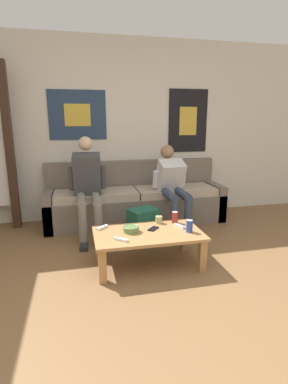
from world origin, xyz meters
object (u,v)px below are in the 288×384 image
person_seated_teen (172,184)px  drink_can_red (175,217)px  person_seated_adult (88,184)px  pillar_candle (159,220)px  game_controller_far_center (102,227)px  coffee_table (148,238)px  game_controller_near_right (179,226)px  backpack (144,225)px  game_controller_near_left (121,239)px  cell_phone (153,229)px  drink_can_blue (189,226)px  ceramic_bowl (131,229)px  couch (135,201)px

person_seated_teen → drink_can_red: 0.85m
person_seated_adult → pillar_candle: bearing=-46.5°
person_seated_adult → pillar_candle: 1.07m
drink_can_red → game_controller_far_center: bearing=-179.8°
person_seated_teen → drink_can_red: (-0.23, -0.80, -0.19)m
coffee_table → game_controller_near_right: bearing=10.9°
backpack → game_controller_near_left: 0.89m
cell_phone → drink_can_blue: bearing=-24.7°
person_seated_adult → ceramic_bowl: bearing=-68.3°
person_seated_teen → game_controller_far_center: person_seated_teen is taller
person_seated_teen → game_controller_far_center: (-1.01, -0.80, -0.24)m
backpack → drink_can_red: drink_can_red is taller
person_seated_adult → backpack: bearing=-29.2°
person_seated_adult → game_controller_far_center: 0.84m
pillar_candle → game_controller_near_left: pillar_candle is taller
person_seated_teen → drink_can_red: bearing=-106.0°
backpack → drink_can_blue: bearing=-66.8°
coffee_table → game_controller_near_left: size_ratio=8.07×
coffee_table → pillar_candle: (0.18, 0.23, 0.10)m
pillar_candle → drink_can_blue: size_ratio=0.72×
person_seated_teen → pillar_candle: bearing=-117.5°
person_seated_adult → pillar_candle: person_seated_adult is taller
game_controller_far_center → cell_phone: size_ratio=0.91×
cell_phone → game_controller_far_center: bearing=165.4°
backpack → ceramic_bowl: bearing=-114.2°
person_seated_adult → person_seated_teen: bearing=0.9°
person_seated_teen → ceramic_bowl: person_seated_teen is taller
cell_phone → ceramic_bowl: bearing=-174.8°
game_controller_near_left → person_seated_adult: bearing=101.9°
couch → drink_can_blue: couch is taller
ceramic_bowl → person_seated_adult: bearing=111.7°
person_seated_teen → drink_can_blue: bearing=-99.1°
drink_can_blue → coffee_table: bearing=168.3°
coffee_table → game_controller_far_center: (-0.44, 0.20, 0.07)m
game_controller_far_center → pillar_candle: bearing=2.9°
backpack → game_controller_near_left: backpack is taller
person_seated_teen → ceramic_bowl: bearing=-127.8°
couch → drink_can_blue: size_ratio=20.14×
drink_can_red → coffee_table: bearing=-149.5°
game_controller_near_left → game_controller_far_center: size_ratio=1.02×
coffee_table → person_seated_teen: person_seated_teen is taller
ceramic_bowl → drink_can_red: size_ratio=1.33×
game_controller_near_right → backpack: bearing=114.3°
pillar_candle → game_controller_near_left: bearing=-140.9°
drink_can_blue → game_controller_near_right: (-0.05, 0.15, -0.05)m
drink_can_blue → drink_can_red: 0.29m
game_controller_near_right → game_controller_far_center: bearing=170.4°
person_seated_adult → couch: bearing=28.2°
person_seated_teen → pillar_candle: (-0.40, -0.77, -0.21)m
coffee_table → backpack: size_ratio=2.68×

